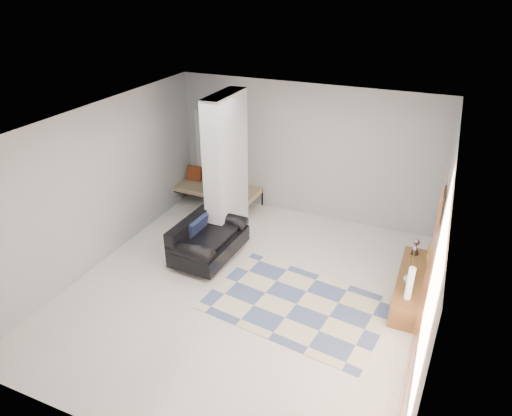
% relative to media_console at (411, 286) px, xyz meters
% --- Properties ---
extents(floor, '(6.00, 6.00, 0.00)m').
position_rel_media_console_xyz_m(floor, '(-2.52, -0.90, -0.20)').
color(floor, silver).
rests_on(floor, ground).
extents(ceiling, '(6.00, 6.00, 0.00)m').
position_rel_media_console_xyz_m(ceiling, '(-2.52, -0.90, 2.60)').
color(ceiling, white).
rests_on(ceiling, wall_back).
extents(wall_back, '(6.00, 0.00, 6.00)m').
position_rel_media_console_xyz_m(wall_back, '(-2.52, 2.10, 1.20)').
color(wall_back, '#AFB2B4').
rests_on(wall_back, ground).
extents(wall_front, '(6.00, 0.00, 6.00)m').
position_rel_media_console_xyz_m(wall_front, '(-2.52, -3.90, 1.20)').
color(wall_front, '#AFB2B4').
rests_on(wall_front, ground).
extents(wall_left, '(0.00, 6.00, 6.00)m').
position_rel_media_console_xyz_m(wall_left, '(-5.27, -0.90, 1.20)').
color(wall_left, '#AFB2B4').
rests_on(wall_left, ground).
extents(wall_right, '(0.00, 6.00, 6.00)m').
position_rel_media_console_xyz_m(wall_right, '(0.23, -0.90, 1.20)').
color(wall_right, '#AFB2B4').
rests_on(wall_right, ground).
extents(partition_column, '(0.35, 1.20, 2.80)m').
position_rel_media_console_xyz_m(partition_column, '(-3.62, 0.70, 1.20)').
color(partition_column, silver).
rests_on(partition_column, floor).
extents(hallway_door, '(0.85, 0.06, 2.04)m').
position_rel_media_console_xyz_m(hallway_door, '(-4.62, 2.06, 0.82)').
color(hallway_door, silver).
rests_on(hallway_door, floor).
extents(curtain, '(0.00, 2.55, 2.55)m').
position_rel_media_console_xyz_m(curtain, '(0.15, -2.05, 1.25)').
color(curtain, orange).
rests_on(curtain, wall_right).
extents(wall_art, '(0.04, 0.45, 0.55)m').
position_rel_media_console_xyz_m(wall_art, '(0.20, -0.00, 1.45)').
color(wall_art, '#38200F').
rests_on(wall_art, wall_right).
extents(media_console, '(0.45, 1.77, 0.80)m').
position_rel_media_console_xyz_m(media_console, '(0.00, 0.00, 0.00)').
color(media_console, brown).
rests_on(media_console, floor).
extents(loveseat, '(0.95, 1.56, 0.76)m').
position_rel_media_console_xyz_m(loveseat, '(-3.58, -0.26, 0.15)').
color(loveseat, silver).
rests_on(loveseat, floor).
extents(daybed, '(1.98, 0.88, 0.77)m').
position_rel_media_console_xyz_m(daybed, '(-4.44, 1.72, 0.21)').
color(daybed, black).
rests_on(daybed, floor).
extents(area_rug, '(2.93, 2.16, 0.01)m').
position_rel_media_console_xyz_m(area_rug, '(-1.62, -0.93, -0.20)').
color(area_rug, beige).
rests_on(area_rug, floor).
extents(cylinder_lamp, '(0.10, 0.10, 0.53)m').
position_rel_media_console_xyz_m(cylinder_lamp, '(-0.02, -0.60, 0.46)').
color(cylinder_lamp, silver).
rests_on(cylinder_lamp, media_console).
extents(bronze_figurine, '(0.16, 0.16, 0.27)m').
position_rel_media_console_xyz_m(bronze_figurine, '(-0.05, 0.68, 0.33)').
color(bronze_figurine, black).
rests_on(bronze_figurine, media_console).
extents(vase, '(0.17, 0.17, 0.18)m').
position_rel_media_console_xyz_m(vase, '(-0.05, -0.21, 0.28)').
color(vase, silver).
rests_on(vase, media_console).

